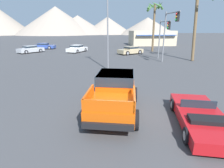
% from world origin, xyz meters
% --- Properties ---
extents(ground_plane, '(320.00, 320.00, 0.00)m').
position_xyz_m(ground_plane, '(0.00, 0.00, 0.00)').
color(ground_plane, '#424244').
extents(orange_pickup_truck, '(3.01, 5.15, 1.79)m').
position_xyz_m(orange_pickup_truck, '(-0.27, 0.36, 1.03)').
color(orange_pickup_truck, '#CC4C0C').
rests_on(orange_pickup_truck, ground_plane).
extents(red_convertible_car, '(2.80, 4.68, 0.97)m').
position_xyz_m(red_convertible_car, '(3.16, -1.62, 0.39)').
color(red_convertible_car, '#B21419').
rests_on(red_convertible_car, ground_plane).
extents(parked_car_white, '(3.59, 4.54, 1.25)m').
position_xyz_m(parked_car_white, '(-4.30, 23.99, 0.63)').
color(parked_car_white, white).
rests_on(parked_car_white, ground_plane).
extents(parked_car_blue, '(4.53, 2.22, 1.16)m').
position_xyz_m(parked_car_blue, '(-11.56, 29.79, 0.60)').
color(parked_car_blue, '#334C9E').
rests_on(parked_car_blue, ground_plane).
extents(parked_car_tan, '(4.43, 3.44, 1.22)m').
position_xyz_m(parked_car_tan, '(4.63, 20.53, 0.63)').
color(parked_car_tan, tan).
rests_on(parked_car_tan, ground_plane).
extents(parked_car_silver, '(4.15, 4.28, 1.19)m').
position_xyz_m(parked_car_silver, '(-12.21, 23.86, 0.61)').
color(parked_car_silver, '#B7BABF').
rests_on(parked_car_silver, ground_plane).
extents(traffic_light_main, '(0.38, 3.59, 5.85)m').
position_xyz_m(traffic_light_main, '(7.16, 11.88, 4.07)').
color(traffic_light_main, slate).
rests_on(traffic_light_main, ground_plane).
extents(traffic_light_crosswalk, '(0.38, 3.24, 5.07)m').
position_xyz_m(traffic_light_crosswalk, '(7.53, 14.47, 3.54)').
color(traffic_light_crosswalk, slate).
rests_on(traffic_light_crosswalk, ground_plane).
extents(street_lamp_post, '(0.90, 0.24, 8.68)m').
position_xyz_m(street_lamp_post, '(0.08, 9.35, 5.13)').
color(street_lamp_post, slate).
rests_on(street_lamp_post, ground_plane).
extents(palm_tree_tall, '(2.97, 2.92, 8.47)m').
position_xyz_m(palm_tree_tall, '(9.29, 23.73, 6.34)').
color(palm_tree_tall, brown).
rests_on(palm_tree_tall, ground_plane).
extents(palm_tree_short, '(2.72, 2.92, 8.64)m').
position_xyz_m(palm_tree_short, '(11.43, 13.63, 6.41)').
color(palm_tree_short, brown).
rests_on(palm_tree_short, ground_plane).
extents(storefront_building, '(10.51, 7.15, 3.51)m').
position_xyz_m(storefront_building, '(13.17, 36.51, 1.76)').
color(storefront_building, beige).
rests_on(storefront_building, ground_plane).
extents(distant_mountain_range, '(151.11, 56.89, 20.41)m').
position_xyz_m(distant_mountain_range, '(-26.48, 125.95, 8.47)').
color(distant_mountain_range, gray).
rests_on(distant_mountain_range, ground_plane).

